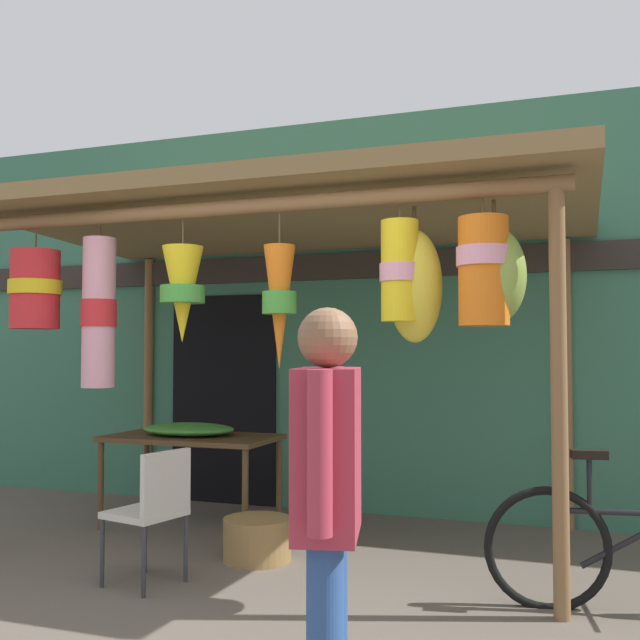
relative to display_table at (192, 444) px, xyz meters
The scene contains 8 objects.
ground_plane 1.84m from the display_table, 42.23° to the right, with size 30.00×30.00×0.00m, color #60564C.
shop_facade 2.01m from the display_table, 41.09° to the left, with size 11.88×0.29×3.61m.
market_stall_canopy 1.95m from the display_table, 19.38° to the right, with size 4.49×2.64×2.62m.
display_table is the anchor object (origin of this frame).
flower_heap_on_table 0.13m from the display_table, behind, with size 0.80×0.56×0.10m.
folding_chair 1.57m from the display_table, 69.08° to the right, with size 0.48×0.48×0.84m.
wicker_basket_by_table 1.29m from the display_table, 37.75° to the right, with size 0.47×0.47×0.29m, color olive.
customer_foreground 3.70m from the display_table, 53.09° to the right, with size 0.31×0.58×1.61m.
Camera 1 is at (1.81, -4.31, 1.45)m, focal length 41.38 mm.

